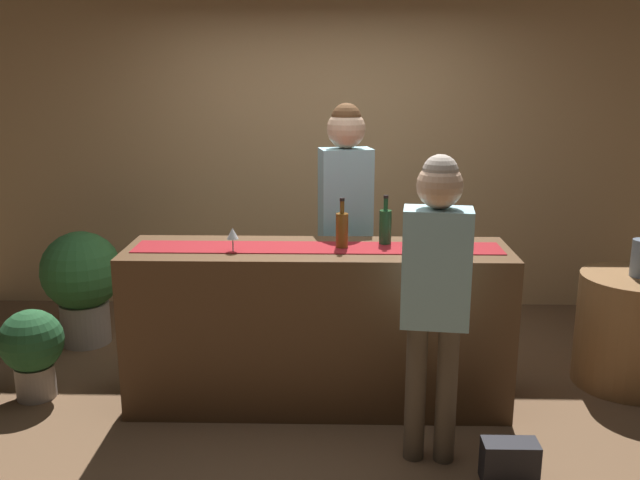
# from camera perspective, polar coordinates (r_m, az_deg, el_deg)

# --- Properties ---
(ground_plane) EXTENTS (10.00, 10.00, 0.00)m
(ground_plane) POSITION_cam_1_polar(r_m,az_deg,el_deg) (4.48, -0.19, -13.05)
(ground_plane) COLOR brown
(back_wall) EXTENTS (6.00, 0.12, 2.90)m
(back_wall) POSITION_cam_1_polar(r_m,az_deg,el_deg) (5.91, 0.28, 8.38)
(back_wall) COLOR tan
(back_wall) RESTS_ON ground
(bar_counter) EXTENTS (2.30, 0.60, 0.99)m
(bar_counter) POSITION_cam_1_polar(r_m,az_deg,el_deg) (4.27, -0.20, -7.12)
(bar_counter) COLOR #543821
(bar_counter) RESTS_ON ground
(counter_runner_cloth) EXTENTS (2.18, 0.28, 0.01)m
(counter_runner_cloth) POSITION_cam_1_polar(r_m,az_deg,el_deg) (4.12, -0.20, -0.63)
(counter_runner_cloth) COLOR maroon
(counter_runner_cloth) RESTS_ON bar_counter
(wine_bottle_green) EXTENTS (0.07, 0.07, 0.30)m
(wine_bottle_green) POSITION_cam_1_polar(r_m,az_deg,el_deg) (4.20, 5.39, 1.14)
(wine_bottle_green) COLOR #194723
(wine_bottle_green) RESTS_ON bar_counter
(wine_bottle_amber) EXTENTS (0.07, 0.07, 0.30)m
(wine_bottle_amber) POSITION_cam_1_polar(r_m,az_deg,el_deg) (4.10, 1.82, 0.87)
(wine_bottle_amber) COLOR brown
(wine_bottle_amber) RESTS_ON bar_counter
(wine_glass_near_customer) EXTENTS (0.07, 0.07, 0.14)m
(wine_glass_near_customer) POSITION_cam_1_polar(r_m,az_deg,el_deg) (4.04, -7.20, 0.47)
(wine_glass_near_customer) COLOR silver
(wine_glass_near_customer) RESTS_ON bar_counter
(wine_glass_mid_counter) EXTENTS (0.07, 0.07, 0.14)m
(wine_glass_mid_counter) POSITION_cam_1_polar(r_m,az_deg,el_deg) (4.16, 7.38, 0.86)
(wine_glass_mid_counter) COLOR silver
(wine_glass_mid_counter) RESTS_ON bar_counter
(wine_glass_far_end) EXTENTS (0.07, 0.07, 0.14)m
(wine_glass_far_end) POSITION_cam_1_polar(r_m,az_deg,el_deg) (4.19, 11.76, 0.76)
(wine_glass_far_end) COLOR silver
(wine_glass_far_end) RESTS_ON bar_counter
(bartender) EXTENTS (0.37, 0.27, 1.81)m
(bartender) POSITION_cam_1_polar(r_m,az_deg,el_deg) (4.65, 2.11, 2.90)
(bartender) COLOR #26262B
(bartender) RESTS_ON ground
(customer_sipping) EXTENTS (0.36, 0.24, 1.64)m
(customer_sipping) POSITION_cam_1_polar(r_m,az_deg,el_deg) (3.53, 9.50, -3.26)
(customer_sipping) COLOR brown
(customer_sipping) RESTS_ON ground
(round_side_table) EXTENTS (0.68, 0.68, 0.74)m
(round_side_table) POSITION_cam_1_polar(r_m,az_deg,el_deg) (4.98, 24.12, -6.80)
(round_side_table) COLOR olive
(round_side_table) RESTS_ON ground
(potted_plant_tall) EXTENTS (0.59, 0.59, 0.86)m
(potted_plant_tall) POSITION_cam_1_polar(r_m,az_deg,el_deg) (5.46, -18.99, -3.10)
(potted_plant_tall) COLOR #9E9389
(potted_plant_tall) RESTS_ON ground
(potted_plant_small) EXTENTS (0.40, 0.40, 0.58)m
(potted_plant_small) POSITION_cam_1_polar(r_m,az_deg,el_deg) (4.74, -22.59, -8.18)
(potted_plant_small) COLOR #9E9389
(potted_plant_small) RESTS_ON ground
(handbag) EXTENTS (0.28, 0.14, 0.22)m
(handbag) POSITION_cam_1_polar(r_m,az_deg,el_deg) (3.79, 15.32, -17.18)
(handbag) COLOR black
(handbag) RESTS_ON ground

